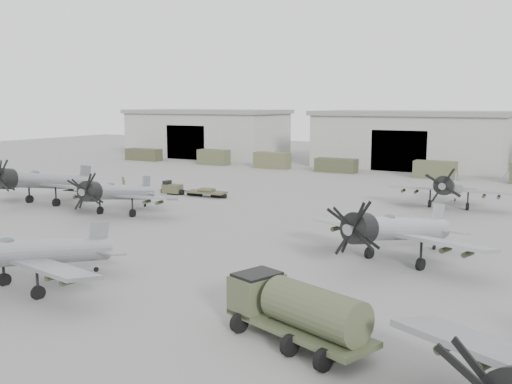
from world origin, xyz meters
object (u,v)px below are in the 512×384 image
aircraft_mid_1 (115,193)px  tug_trailer (185,190)px  aircraft_far_1 (449,187)px  aircraft_mid_0 (40,181)px  fuel_tanker (297,308)px  aircraft_near_1 (16,254)px  ground_crew (124,184)px  aircraft_mid_2 (394,229)px

aircraft_mid_1 → tug_trailer: aircraft_mid_1 is taller
aircraft_far_1 → tug_trailer: size_ratio=1.49×
aircraft_mid_0 → aircraft_mid_1: (10.23, -0.66, -0.27)m
fuel_tanker → tug_trailer: 39.67m
aircraft_near_1 → ground_crew: bearing=133.2°
fuel_tanker → tug_trailer: bearing=152.0°
aircraft_mid_2 → fuel_tanker: bearing=-74.2°
fuel_tanker → aircraft_mid_1: bearing=165.9°
tug_trailer → fuel_tanker: bearing=-50.9°
aircraft_mid_0 → aircraft_mid_2: bearing=-5.1°
aircraft_mid_0 → aircraft_mid_2: 36.26m
aircraft_near_1 → aircraft_mid_2: aircraft_mid_2 is taller
aircraft_far_1 → fuel_tanker: size_ratio=1.59×
ground_crew → aircraft_far_1: bearing=-85.5°
aircraft_mid_1 → ground_crew: size_ratio=7.14×
tug_trailer → ground_crew: 8.16m
fuel_tanker → ground_crew: (-35.06, 28.42, -0.70)m
aircraft_mid_1 → aircraft_far_1: (25.17, 17.75, -0.01)m
aircraft_near_1 → ground_crew: 35.62m
ground_crew → aircraft_mid_0: bearing=170.5°
tug_trailer → aircraft_mid_0: bearing=-131.1°
aircraft_mid_0 → aircraft_mid_1: bearing=-2.5°
aircraft_near_1 → aircraft_mid_0: size_ratio=0.90×
aircraft_mid_1 → aircraft_mid_2: size_ratio=0.95×
aircraft_mid_1 → fuel_tanker: bearing=-40.9°
fuel_tanker → ground_crew: size_ratio=4.45×
fuel_tanker → aircraft_mid_2: bearing=108.3°
aircraft_near_1 → aircraft_mid_1: (-10.05, 18.17, -0.01)m
aircraft_mid_2 → ground_crew: aircraft_mid_2 is taller
aircraft_near_1 → aircraft_far_1: bearing=77.2°
aircraft_far_1 → aircraft_mid_2: bearing=-90.8°
fuel_tanker → ground_crew: fuel_tanker is taller
aircraft_far_1 → tug_trailer: (-26.51, -5.47, -1.49)m
aircraft_mid_2 → tug_trailer: aircraft_mid_2 is taller
aircraft_mid_0 → tug_trailer: bearing=53.8°
aircraft_mid_0 → tug_trailer: (8.88, 11.63, -1.78)m
aircraft_mid_1 → ground_crew: 15.02m
aircraft_near_1 → tug_trailer: size_ratio=1.52×
aircraft_mid_0 → aircraft_far_1: 39.31m
aircraft_mid_2 → fuel_tanker: (-0.23, -13.51, -0.70)m
aircraft_near_1 → ground_crew: size_ratio=7.18×
aircraft_far_1 → ground_crew: aircraft_far_1 is taller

